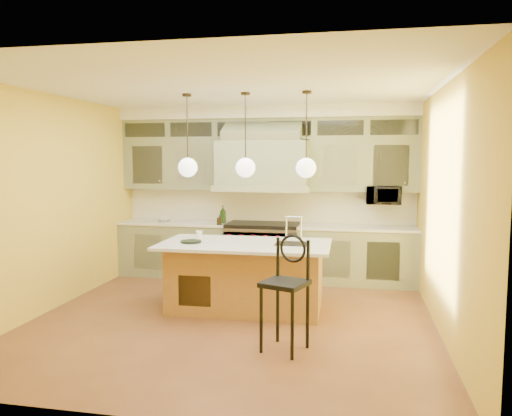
% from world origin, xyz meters
% --- Properties ---
extents(floor, '(5.00, 5.00, 0.00)m').
position_xyz_m(floor, '(0.00, 0.00, 0.00)').
color(floor, brown).
rests_on(floor, ground).
extents(ceiling, '(5.00, 5.00, 0.00)m').
position_xyz_m(ceiling, '(0.00, 0.00, 2.90)').
color(ceiling, white).
rests_on(ceiling, wall_back).
extents(wall_back, '(5.00, 0.00, 5.00)m').
position_xyz_m(wall_back, '(0.00, 2.50, 1.45)').
color(wall_back, gold).
rests_on(wall_back, ground).
extents(wall_front, '(5.00, 0.00, 5.00)m').
position_xyz_m(wall_front, '(0.00, -2.50, 1.45)').
color(wall_front, gold).
rests_on(wall_front, ground).
extents(wall_left, '(0.00, 5.00, 5.00)m').
position_xyz_m(wall_left, '(-2.50, 0.00, 1.45)').
color(wall_left, gold).
rests_on(wall_left, ground).
extents(wall_right, '(0.00, 5.00, 5.00)m').
position_xyz_m(wall_right, '(2.50, 0.00, 1.45)').
color(wall_right, gold).
rests_on(wall_right, ground).
extents(back_cabinetry, '(5.00, 0.77, 2.90)m').
position_xyz_m(back_cabinetry, '(0.00, 2.23, 1.43)').
color(back_cabinetry, gray).
rests_on(back_cabinetry, floor).
extents(range, '(1.20, 0.74, 0.96)m').
position_xyz_m(range, '(0.00, 2.14, 0.49)').
color(range, silver).
rests_on(range, floor).
extents(kitchen_island, '(2.27, 1.24, 1.35)m').
position_xyz_m(kitchen_island, '(0.08, 0.45, 0.47)').
color(kitchen_island, olive).
rests_on(kitchen_island, floor).
extents(counter_stool, '(0.55, 0.55, 1.23)m').
position_xyz_m(counter_stool, '(0.80, -0.86, 0.70)').
color(counter_stool, black).
rests_on(counter_stool, floor).
extents(microwave, '(0.54, 0.37, 0.30)m').
position_xyz_m(microwave, '(1.95, 2.25, 1.45)').
color(microwave, black).
rests_on(microwave, back_cabinetry).
extents(oil_bottle_a, '(0.13, 0.13, 0.30)m').
position_xyz_m(oil_bottle_a, '(-0.70, 2.15, 1.09)').
color(oil_bottle_a, black).
rests_on(oil_bottle_a, back_cabinetry).
extents(oil_bottle_b, '(0.09, 0.09, 0.17)m').
position_xyz_m(oil_bottle_b, '(-0.70, 1.92, 1.03)').
color(oil_bottle_b, black).
rests_on(oil_bottle_b, back_cabinetry).
extents(fruit_bowl, '(0.27, 0.27, 0.06)m').
position_xyz_m(fruit_bowl, '(-1.76, 2.15, 0.97)').
color(fruit_bowl, beige).
rests_on(fruit_bowl, back_cabinetry).
extents(cup, '(0.11, 0.11, 0.09)m').
position_xyz_m(cup, '(-0.68, 0.75, 0.96)').
color(cup, white).
rests_on(cup, kitchen_island).
extents(pendant_left, '(0.26, 0.26, 1.11)m').
position_xyz_m(pendant_left, '(-0.73, 0.45, 1.95)').
color(pendant_left, '#2D2319').
rests_on(pendant_left, ceiling).
extents(pendant_center, '(0.26, 0.26, 1.11)m').
position_xyz_m(pendant_center, '(0.07, 0.45, 1.95)').
color(pendant_center, '#2D2319').
rests_on(pendant_center, ceiling).
extents(pendant_right, '(0.26, 0.26, 1.11)m').
position_xyz_m(pendant_right, '(0.87, 0.45, 1.95)').
color(pendant_right, '#2D2319').
rests_on(pendant_right, ceiling).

